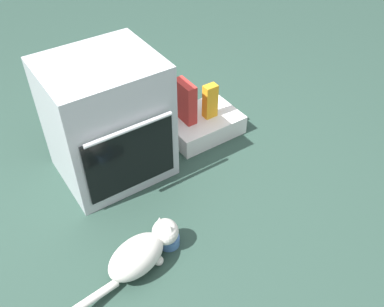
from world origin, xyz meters
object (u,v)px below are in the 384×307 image
pantry_cabinet (202,124)px  juice_carton (210,101)px  cat (142,252)px  oven (107,120)px  cereal_box (185,101)px  food_bowl (169,239)px

pantry_cabinet → juice_carton: (0.04, -0.02, 0.19)m
cat → oven: bearing=62.3°
pantry_cabinet → oven: bearing=179.2°
cereal_box → pantry_cabinet: bearing=-21.3°
pantry_cabinet → juice_carton: 0.19m
juice_carton → cereal_box: bearing=156.4°
juice_carton → cereal_box: size_ratio=0.86×
oven → juice_carton: size_ratio=3.14×
pantry_cabinet → food_bowl: size_ratio=4.36×
food_bowl → juice_carton: size_ratio=0.47×
pantry_cabinet → cat: size_ratio=0.76×
food_bowl → cat: size_ratio=0.17×
food_bowl → juice_carton: (0.73, 0.66, 0.22)m
cereal_box → cat: bearing=-134.9°
food_bowl → cereal_box: bearing=51.3°
oven → cat: bearing=-105.4°
cat → pantry_cabinet: bearing=27.4°
food_bowl → cat: (-0.18, -0.04, 0.07)m
juice_carton → food_bowl: bearing=-138.1°
oven → juice_carton: (0.71, -0.03, -0.12)m
cat → juice_carton: size_ratio=2.73×
oven → juice_carton: 0.72m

